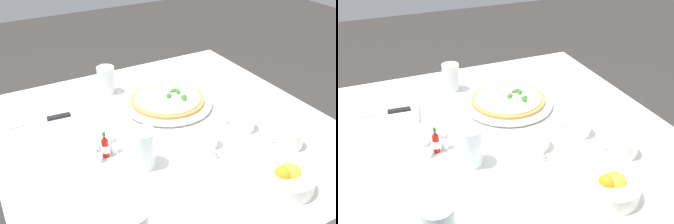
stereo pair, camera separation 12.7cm
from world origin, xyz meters
The scene contains 14 objects.
dining_table centered at (0.00, 0.00, 0.59)m, with size 1.04×1.04×0.72m.
pizza_plate centered at (-0.08, -0.14, 0.73)m, with size 0.31×0.31×0.02m.
pizza centered at (-0.08, -0.14, 0.75)m, with size 0.26×0.26×0.02m.
coffee_cup_right_edge centered at (-0.27, 0.25, 0.75)m, with size 0.13×0.13×0.06m.
coffee_cup_back_corner centered at (-0.05, 0.13, 0.75)m, with size 0.13×0.13×0.06m.
coffee_cup_near_right centered at (-0.20, 0.11, 0.75)m, with size 0.13×0.13×0.06m.
water_glass_far_left centered at (0.15, 0.12, 0.77)m, with size 0.07×0.07×0.11m.
water_glass_far_right centered at (0.07, -0.34, 0.77)m, with size 0.06×0.06×0.10m.
napkin_folded centered at (0.34, -0.22, 0.73)m, with size 0.24×0.17×0.02m.
dinner_knife centered at (0.34, -0.22, 0.75)m, with size 0.20×0.03×0.01m.
citrus_bowl centered at (-0.13, 0.38, 0.75)m, with size 0.15×0.15×0.07m.
hot_sauce_bottle centered at (0.22, 0.03, 0.76)m, with size 0.02×0.02×0.08m.
salt_shaker centered at (0.25, 0.04, 0.75)m, with size 0.03×0.03×0.06m.
pepper_shaker centered at (0.20, 0.02, 0.75)m, with size 0.03×0.03×0.06m.
Camera 1 is at (0.50, 0.88, 1.39)m, focal length 40.51 mm.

